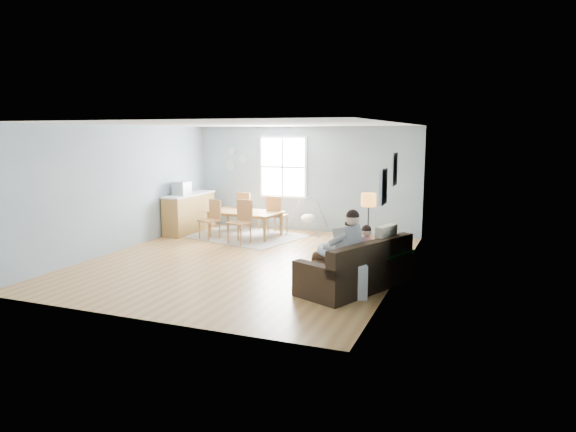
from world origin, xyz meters
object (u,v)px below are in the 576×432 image
at_px(storage_cube, 349,280).
at_px(chair_nw, 246,208).
at_px(floor_lamp, 369,206).
at_px(baby_swing, 308,218).
at_px(counter, 189,213).
at_px(sofa, 358,271).
at_px(chair_ne, 276,212).
at_px(chair_se, 242,219).
at_px(chair_sw, 212,217).
at_px(monitor, 182,188).
at_px(dining_table, 244,224).
at_px(father, 340,247).
at_px(toddler, 362,244).

relative_size(storage_cube, chair_nw, 0.61).
distance_m(floor_lamp, baby_swing, 3.44).
bearing_deg(counter, chair_nw, 30.40).
distance_m(sofa, chair_ne, 4.82).
distance_m(chair_se, counter, 2.01).
relative_size(chair_sw, chair_nw, 0.93).
bearing_deg(monitor, chair_se, -12.32).
bearing_deg(counter, dining_table, 0.01).
distance_m(father, monitor, 5.88).
distance_m(chair_nw, monitor, 1.76).
relative_size(storage_cube, dining_table, 0.35).
height_order(sofa, chair_sw, chair_sw).
bearing_deg(toddler, counter, 149.76).
xyz_separation_m(toddler, baby_swing, (-2.29, 3.94, -0.30)).
distance_m(sofa, counter, 6.14).
relative_size(chair_nw, chair_ne, 1.03).
height_order(toddler, chair_ne, toddler).
distance_m(sofa, dining_table, 4.88).
xyz_separation_m(chair_sw, chair_ne, (1.25, 1.03, 0.02)).
relative_size(chair_nw, counter, 0.56).
bearing_deg(toddler, chair_nw, 136.18).
bearing_deg(floor_lamp, baby_swing, 128.89).
bearing_deg(father, chair_se, 138.73).
distance_m(storage_cube, dining_table, 5.17).
bearing_deg(floor_lamp, dining_table, 153.65).
bearing_deg(chair_sw, sofa, -32.70).
bearing_deg(toddler, father, -120.11).
bearing_deg(chair_sw, chair_ne, 39.50).
xyz_separation_m(chair_nw, counter, (-1.27, -0.74, -0.08)).
relative_size(toddler, storage_cube, 1.36).
xyz_separation_m(sofa, chair_nw, (-3.94, 3.99, 0.29)).
bearing_deg(toddler, baby_swing, 120.18).
xyz_separation_m(father, baby_swing, (-2.04, 4.36, -0.32)).
relative_size(sofa, monitor, 5.71).
bearing_deg(floor_lamp, father, -92.06).
relative_size(storage_cube, counter, 0.34).
distance_m(father, counter, 6.06).
distance_m(father, chair_nw, 5.61).
bearing_deg(chair_se, counter, 158.26).
height_order(sofa, baby_swing, baby_swing).
height_order(sofa, chair_ne, chair_ne).
xyz_separation_m(toddler, chair_ne, (-3.01, 3.55, -0.15)).
relative_size(sofa, baby_swing, 2.46).
relative_size(storage_cube, chair_ne, 0.63).
distance_m(dining_table, counter, 1.58).
bearing_deg(baby_swing, toddler, -59.82).
bearing_deg(father, baby_swing, 115.08).
xyz_separation_m(sofa, toddler, (0.01, 0.21, 0.41)).
bearing_deg(monitor, baby_swing, 22.94).
distance_m(father, baby_swing, 4.83).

